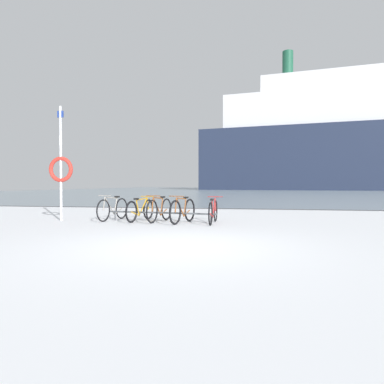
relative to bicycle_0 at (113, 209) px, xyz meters
name	(u,v)px	position (x,y,z in m)	size (l,w,h in m)	color
ground	(246,191)	(2.99, 49.71, -0.41)	(80.00, 132.00, 0.08)	white
bike_rack	(161,213)	(1.64, -0.24, -0.10)	(3.45, 0.53, 0.31)	#4C5156
bicycle_0	(113,209)	(0.00, 0.00, 0.00)	(0.49, 1.68, 0.81)	black
bicycle_1	(140,210)	(0.94, -0.09, -0.02)	(0.49, 1.70, 0.76)	black
bicycle_2	(159,210)	(1.57, -0.15, 0.00)	(0.49, 1.64, 0.81)	black
bicycle_3	(183,211)	(2.34, -0.39, 0.00)	(0.56, 1.62, 0.81)	black
bicycle_4	(213,211)	(3.24, -0.35, -0.01)	(0.46, 1.72, 0.77)	black
rescue_post	(61,167)	(-1.51, -0.45, 1.32)	(0.80, 0.12, 3.56)	silver
ferry_ship	(324,142)	(17.98, 62.96, 9.15)	(50.66, 19.57, 28.35)	#232D47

